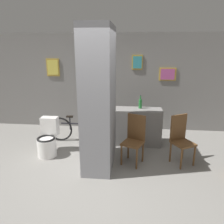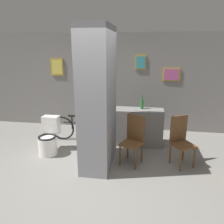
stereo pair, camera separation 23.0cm
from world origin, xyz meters
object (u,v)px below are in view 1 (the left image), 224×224
at_px(chair_near_pillar, 134,138).
at_px(chair_by_doorway, 181,138).
at_px(bottle_tall, 140,103).
at_px(bicycle, 81,129).
at_px(toilet, 48,140).

xyz_separation_m(chair_near_pillar, chair_by_doorway, (0.91, 0.09, 0.00)).
bearing_deg(chair_by_doorway, bottle_tall, 101.95).
bearing_deg(bicycle, bottle_tall, 3.75).
xyz_separation_m(chair_near_pillar, bottle_tall, (0.13, 0.96, 0.46)).
bearing_deg(chair_near_pillar, bicycle, 168.77).
bearing_deg(toilet, bottle_tall, 22.77).
height_order(toilet, chair_near_pillar, chair_near_pillar).
bearing_deg(chair_by_doorway, toilet, 148.97).
xyz_separation_m(toilet, chair_by_doorway, (2.74, -0.06, 0.20)).
height_order(chair_by_doorway, bicycle, chair_by_doorway).
relative_size(chair_near_pillar, chair_by_doorway, 1.00).
relative_size(bicycle, bottle_tall, 5.01).
height_order(toilet, chair_by_doorway, chair_by_doorway).
bearing_deg(chair_by_doorway, bicycle, 130.50).
distance_m(toilet, chair_by_doorway, 2.75).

